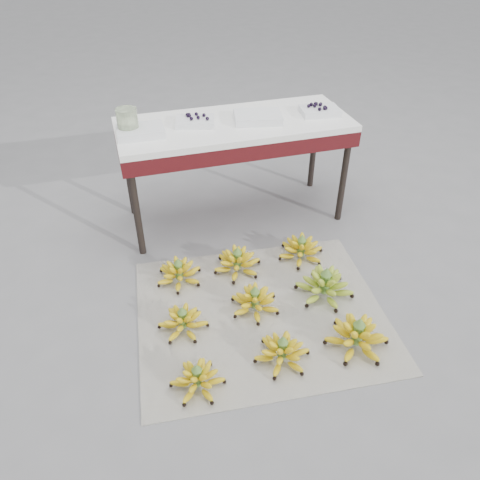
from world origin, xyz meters
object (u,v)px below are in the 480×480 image
object	(u,v)px
bunch_mid_left	(183,321)
bunch_back_left	(179,273)
bunch_back_center	(237,262)
tray_far_left	(140,131)
bunch_mid_right	(325,286)
newspaper_mat	(261,313)
tray_right	(258,117)
tray_far_right	(320,110)
glass_jar	(128,122)
bunch_mid_center	(255,301)
bunch_front_center	(282,352)
vendor_table	(234,133)
bunch_back_right	(301,250)
tray_left	(195,121)
bunch_front_right	(357,336)
bunch_front_left	(197,379)

from	to	relation	value
bunch_mid_left	bunch_back_left	xyz separation A→B (m)	(0.05, 0.36, 0.00)
bunch_back_left	bunch_back_center	distance (m)	0.33
tray_far_left	bunch_mid_right	bearing A→B (deg)	-47.00
newspaper_mat	tray_right	bearing A→B (deg)	73.71
tray_far_right	glass_jar	distance (m)	1.14
bunch_mid_center	tray_right	bearing A→B (deg)	63.96
bunch_front_center	vendor_table	world-z (taller)	vendor_table
bunch_mid_center	tray_far_right	size ratio (longest dim) A/B	1.16
vendor_table	tray_far_left	xyz separation A→B (m)	(-0.55, -0.04, 0.10)
bunch_back_right	tray_left	bearing A→B (deg)	136.26
bunch_mid_right	tray_far_left	distance (m)	1.31
tray_far_left	tray_far_right	distance (m)	1.08
bunch_mid_left	tray_left	distance (m)	1.17
glass_jar	bunch_back_center	bearing A→B (deg)	-49.81
vendor_table	tray_left	distance (m)	0.25
newspaper_mat	tray_left	bearing A→B (deg)	96.40
bunch_mid_right	newspaper_mat	bearing A→B (deg)	177.19
bunch_front_right	bunch_back_right	world-z (taller)	bunch_front_right
bunch_mid_left	tray_far_left	size ratio (longest dim) A/B	1.18
bunch_front_right	bunch_mid_right	size ratio (longest dim) A/B	1.10
newspaper_mat	tray_far_right	distance (m)	1.30
tray_left	bunch_front_center	bearing A→B (deg)	-85.41
bunch_back_right	tray_right	bearing A→B (deg)	108.55
bunch_front_right	vendor_table	distance (m)	1.38
bunch_back_center	tray_far_left	distance (m)	0.91
bunch_back_left	tray_far_left	bearing A→B (deg)	92.31
tray_far_right	bunch_back_center	bearing A→B (deg)	-142.25
bunch_back_left	tray_far_left	distance (m)	0.81
bunch_back_center	glass_jar	world-z (taller)	glass_jar
bunch_mid_right	glass_jar	world-z (taller)	glass_jar
bunch_back_left	bunch_back_right	size ratio (longest dim) A/B	0.93
bunch_mid_right	tray_left	bearing A→B (deg)	109.25
bunch_back_right	tray_right	xyz separation A→B (m)	(-0.11, 0.52, 0.62)
newspaper_mat	bunch_back_right	bearing A→B (deg)	44.87
bunch_front_right	tray_right	bearing A→B (deg)	74.90
bunch_front_center	bunch_back_right	bearing A→B (deg)	84.15
bunch_mid_right	bunch_front_right	bearing A→B (deg)	-98.69
vendor_table	bunch_front_center	bearing A→B (deg)	-96.03
bunch_mid_left	glass_jar	distance (m)	1.14
bunch_front_left	bunch_mid_left	distance (m)	0.35
bunch_front_center	glass_jar	distance (m)	1.48
bunch_back_left	vendor_table	world-z (taller)	vendor_table
bunch_front_center	tray_right	bearing A→B (deg)	100.60
bunch_back_center	tray_far_right	bearing A→B (deg)	35.22
tray_left	tray_far_left	bearing A→B (deg)	-169.59
bunch_mid_right	vendor_table	world-z (taller)	vendor_table
bunch_mid_center	tray_right	world-z (taller)	tray_right
bunch_front_left	bunch_mid_right	size ratio (longest dim) A/B	0.88
bunch_back_left	bunch_mid_left	bearing A→B (deg)	-102.99
bunch_mid_left	bunch_mid_right	xyz separation A→B (m)	(0.77, 0.03, 0.01)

